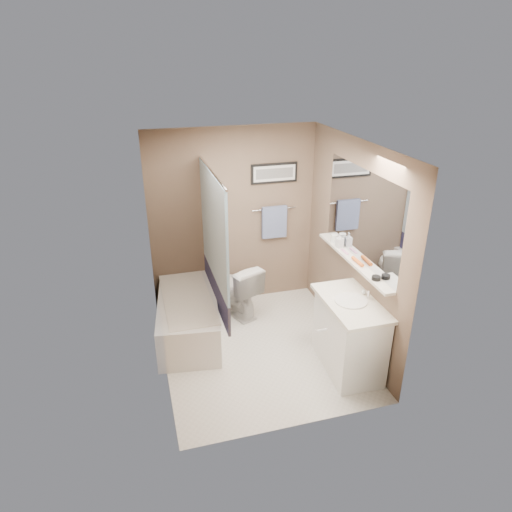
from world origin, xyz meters
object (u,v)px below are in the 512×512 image
object	(u,v)px
bathtub	(188,316)
toilet	(236,289)
candle_bowl_near	(376,278)
soap_bottle	(340,240)
glass_jar	(334,238)
hair_brush_front	(358,261)
vanity	(349,336)

from	to	relation	value
bathtub	toilet	distance (m)	0.76
candle_bowl_near	bathtub	bearing A→B (deg)	145.75
toilet	candle_bowl_near	size ratio (longest dim) A/B	8.21
candle_bowl_near	soap_bottle	xyz separation A→B (m)	(0.00, 0.86, 0.07)
glass_jar	hair_brush_front	bearing A→B (deg)	-90.00
vanity	soap_bottle	bearing A→B (deg)	79.42
bathtub	glass_jar	world-z (taller)	glass_jar
candle_bowl_near	vanity	bearing A→B (deg)	152.51
hair_brush_front	glass_jar	size ratio (longest dim) A/B	2.20
candle_bowl_near	hair_brush_front	bearing A→B (deg)	90.00
vanity	soap_bottle	xyz separation A→B (m)	(0.19, 0.77, 0.80)
glass_jar	candle_bowl_near	bearing A→B (deg)	-90.00
vanity	candle_bowl_near	distance (m)	0.76
toilet	soap_bottle	world-z (taller)	soap_bottle
bathtub	glass_jar	size ratio (longest dim) A/B	15.00
toilet	candle_bowl_near	bearing A→B (deg)	104.09
vanity	soap_bottle	distance (m)	1.12
toilet	hair_brush_front	distance (m)	1.75
bathtub	hair_brush_front	xyz separation A→B (m)	(1.79, -0.81, 0.89)
toilet	vanity	size ratio (longest dim) A/B	0.82
vanity	toilet	bearing A→B (deg)	125.73
bathtub	candle_bowl_near	bearing A→B (deg)	-26.83
glass_jar	soap_bottle	world-z (taller)	soap_bottle
hair_brush_front	glass_jar	bearing A→B (deg)	90.00
glass_jar	soap_bottle	size ratio (longest dim) A/B	0.59
hair_brush_front	vanity	bearing A→B (deg)	-121.21
hair_brush_front	glass_jar	world-z (taller)	glass_jar
soap_bottle	toilet	bearing A→B (deg)	149.05
bathtub	hair_brush_front	distance (m)	2.15
soap_bottle	bathtub	bearing A→B (deg)	168.82
hair_brush_front	soap_bottle	xyz separation A→B (m)	(0.00, 0.46, 0.06)
vanity	soap_bottle	size ratio (longest dim) A/B	5.29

